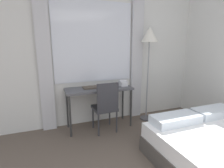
{
  "coord_description": "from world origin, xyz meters",
  "views": [
    {
      "loc": [
        -0.87,
        -0.1,
        1.56
      ],
      "look_at": [
        0.14,
        2.51,
        0.93
      ],
      "focal_mm": 28.0,
      "sensor_mm": 36.0,
      "label": 1
    }
  ],
  "objects": [
    {
      "name": "wall_back_with_window",
      "position": [
        0.0,
        3.22,
        1.35
      ],
      "size": [
        5.54,
        0.13,
        2.7
      ],
      "color": "silver",
      "rests_on": "ground_plane"
    },
    {
      "name": "desk_chair",
      "position": [
        0.08,
        2.67,
        0.52
      ],
      "size": [
        0.41,
        0.41,
        0.93
      ],
      "rotation": [
        0.0,
        0.0,
        0.03
      ],
      "color": "#333338",
      "rests_on": "ground_plane"
    },
    {
      "name": "standing_lamp",
      "position": [
        1.07,
        2.9,
        1.64
      ],
      "size": [
        0.33,
        0.33,
        1.9
      ],
      "color": "#4C4C51",
      "rests_on": "ground_plane"
    },
    {
      "name": "desk",
      "position": [
        0.04,
        2.91,
        0.7
      ],
      "size": [
        1.23,
        0.46,
        0.78
      ],
      "color": "#4C4C51",
      "rests_on": "ground_plane"
    },
    {
      "name": "book",
      "position": [
        -0.1,
        2.96,
        0.79
      ],
      "size": [
        0.3,
        0.2,
        0.02
      ],
      "rotation": [
        0.0,
        0.0,
        0.02
      ],
      "color": "#4C4238",
      "rests_on": "desk"
    },
    {
      "name": "telephone",
      "position": [
        0.52,
        2.92,
        0.83
      ],
      "size": [
        0.16,
        0.18,
        0.11
      ],
      "color": "silver",
      "rests_on": "desk"
    }
  ]
}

